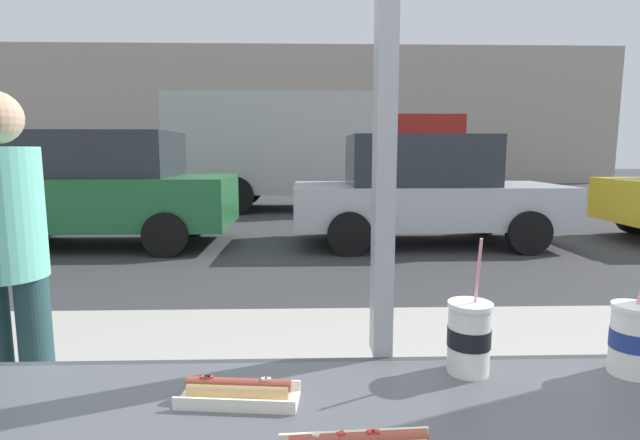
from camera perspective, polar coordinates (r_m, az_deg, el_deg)
The scene contains 10 objects.
ground_plane at distance 9.27m, azimuth -0.47°, elevation -1.18°, with size 60.00×60.00×0.00m, color #38383A.
sidewalk_strip at distance 3.11m, azimuth 2.26°, elevation -19.50°, with size 16.00×2.80×0.12m, color #B2ADA3.
building_facade_far at distance 22.66m, azimuth -1.25°, elevation 12.05°, with size 28.00×1.20×6.09m, color #A89E8E.
soda_cup_left at distance 1.25m, azimuth 17.02°, elevation -12.87°, with size 0.11×0.11×0.33m.
soda_cup_right at distance 1.40m, azimuth 32.71°, elevation -11.56°, with size 0.10×0.10×0.33m.
hotdog_tray_near at distance 1.11m, azimuth -9.51°, elevation -19.11°, with size 0.26×0.12×0.05m.
parked_car_green at distance 8.42m, azimuth -24.51°, elevation 3.32°, with size 4.22×1.93×1.79m.
parked_car_silver at distance 7.99m, azimuth 11.94°, elevation 3.45°, with size 4.20×1.94×1.74m.
box_truck at distance 12.56m, azimuth -1.30°, elevation 8.49°, with size 7.12×2.44×2.86m.
pedestrian at distance 2.49m, azimuth -32.74°, elevation -3.58°, with size 0.32×0.32×1.63m.
Camera 1 is at (-0.20, -1.15, 1.50)m, focal length 27.36 mm.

